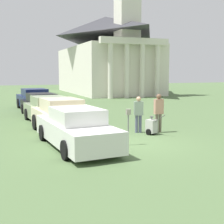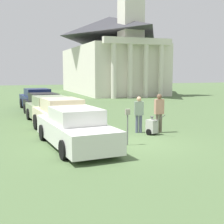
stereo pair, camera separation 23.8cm
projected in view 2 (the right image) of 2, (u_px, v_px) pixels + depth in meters
The scene contains 11 objects.
ground_plane at pixel (131, 143), 12.45m from camera, with size 120.00×120.00×0.00m, color #4C663D.
parked_car_white at pixel (75, 129), 11.85m from camera, with size 2.27×5.35×1.50m.
parked_car_cream at pixel (61, 117), 14.43m from camera, with size 2.22×4.90×1.63m.
parked_car_sage at pixel (50, 110), 17.59m from camera, with size 2.35×5.10×1.50m.
parked_car_black at pixel (43, 105), 20.37m from camera, with size 2.25×5.16×1.47m.
parked_car_navy at pixel (37, 100), 23.65m from camera, with size 2.33×5.17×1.60m.
parking_meter at pixel (128, 120), 12.03m from camera, with size 0.18×0.09×1.42m.
person_worker at pixel (139, 112), 14.54m from camera, with size 0.46×0.32×1.71m.
person_supervisor at pixel (159, 111), 14.56m from camera, with size 0.44×0.26×1.82m.
equipment_cart at pixel (152, 126), 14.16m from camera, with size 0.57×0.99×1.00m.
church at pixel (111, 52), 42.40m from camera, with size 9.68×19.01×23.52m.
Camera 2 is at (-4.86, -11.20, 2.83)m, focal length 50.00 mm.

